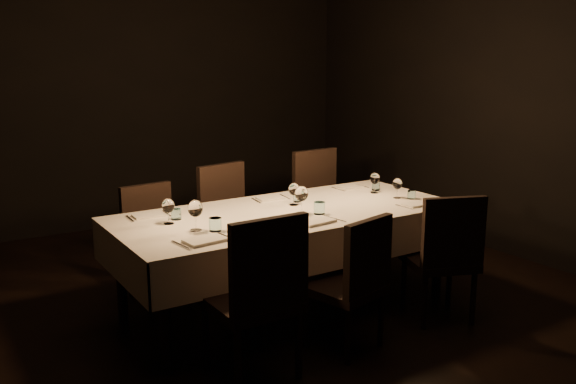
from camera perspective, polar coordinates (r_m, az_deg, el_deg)
room at (r=4.30m, az=-0.00°, el=7.82°), size 5.01×6.01×3.01m
dining_table at (r=4.44m, az=-0.00°, el=-2.69°), size 2.52×1.12×0.76m
chair_near_left at (r=3.50m, az=-2.78°, el=-9.26°), size 0.49×0.49×1.01m
place_setting_near_left at (r=3.86m, az=-7.98°, el=-2.78°), size 0.37×0.42×0.20m
chair_near_center at (r=3.89m, az=6.23°, el=-7.93°), size 0.52×0.52×0.89m
place_setting_near_center at (r=4.25m, az=2.07°, el=-1.25°), size 0.37×0.42×0.20m
chair_near_right at (r=4.42m, az=14.48°, el=-5.45°), size 0.58×0.58×0.93m
place_setting_near_right at (r=4.81m, az=11.00°, el=-0.05°), size 0.29×0.39×0.16m
chair_far_left at (r=4.89m, az=-12.50°, el=-3.95°), size 0.47×0.47×0.88m
place_setting_far_left at (r=4.22m, az=-11.53°, el=-1.75°), size 0.31×0.40×0.17m
chair_far_center at (r=5.16m, az=-5.42°, el=-2.33°), size 0.54×0.54×0.97m
place_setting_far_center at (r=4.65m, az=-0.05°, el=-0.19°), size 0.31×0.39×0.17m
chair_far_right at (r=5.61m, az=3.30°, el=-0.86°), size 0.52×0.52×1.02m
place_setting_far_right at (r=5.11m, az=7.45°, el=0.83°), size 0.30×0.39×0.17m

